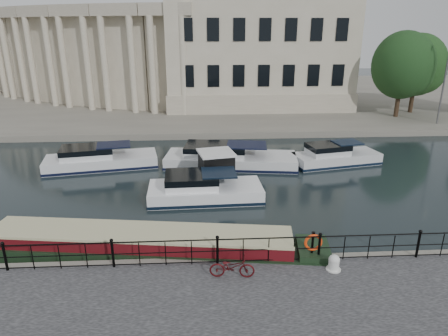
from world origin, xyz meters
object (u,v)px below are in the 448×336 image
Objects in this scene: narrowboat at (141,248)px; bicycle at (232,267)px; life_ring_post at (313,243)px; mooring_bollard at (334,263)px; harbour_hut at (216,170)px.

bicycle is at bearing -26.91° from narrowboat.
bicycle is at bearing -162.91° from life_ring_post.
harbour_hut is (-4.06, 10.43, 0.10)m from mooring_bollard.
harbour_hut reaches higher than narrowboat.
life_ring_post is 0.36× the size of harbour_hut.
harbour_hut is (3.53, 8.14, 0.59)m from narrowboat.
life_ring_post reaches higher than mooring_bollard.
mooring_bollard is at bearing -50.35° from life_ring_post.
narrowboat is (-7.59, 2.30, -0.48)m from mooring_bollard.
mooring_bollard is 11.19m from harbour_hut.
mooring_bollard is (3.90, 0.25, -0.14)m from bicycle.
life_ring_post reaches higher than bicycle.
narrowboat is 8.89m from harbour_hut.
bicycle is 3.43m from life_ring_post.
bicycle is 10.68m from harbour_hut.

